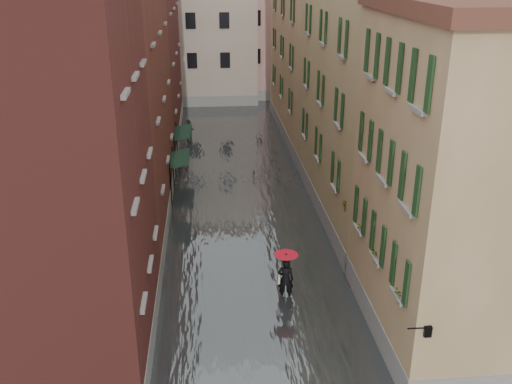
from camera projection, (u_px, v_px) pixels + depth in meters
name	position (u px, v px, depth m)	size (l,w,h in m)	color
ground	(259.00, 309.00, 22.90)	(120.00, 120.00, 0.00)	slate
floodwater	(239.00, 187.00, 34.85)	(10.00, 60.00, 0.20)	#43494A
building_left_near	(46.00, 182.00, 18.03)	(6.00, 8.00, 13.00)	maroon
building_left_mid	(102.00, 107.00, 28.26)	(6.00, 14.00, 12.50)	brown
building_left_far	(134.00, 48.00, 41.81)	(6.00, 16.00, 14.00)	maroon
building_right_near	(469.00, 189.00, 19.45)	(6.00, 8.00, 11.50)	#967A4D
building_right_mid	(378.00, 96.00, 29.31)	(6.00, 14.00, 13.00)	tan
building_right_far	(321.00, 62.00, 43.43)	(6.00, 16.00, 11.50)	#967A4D
building_end_cream	(192.00, 32.00, 55.24)	(12.00, 9.00, 13.00)	#BBA795
building_end_pink	(281.00, 34.00, 58.01)	(10.00, 9.00, 12.00)	tan
awning_near	(179.00, 160.00, 32.41)	(1.09, 2.96, 2.80)	black
awning_far	(182.00, 133.00, 37.28)	(1.09, 3.40, 2.80)	black
wall_lantern	(427.00, 330.00, 16.58)	(0.71, 0.22, 0.35)	black
window_planters	(371.00, 235.00, 21.19)	(0.59, 8.07, 0.84)	#A04334
pedestrian_main	(286.00, 272.00, 23.11)	(1.00, 1.00, 2.06)	black
pedestrian_far	(189.00, 130.00, 43.93)	(0.80, 0.62, 1.64)	black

